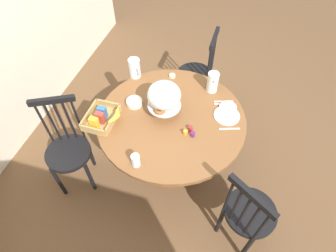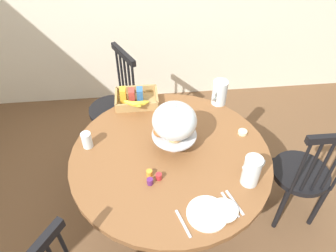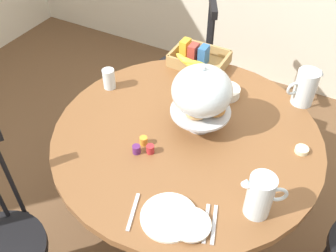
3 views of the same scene
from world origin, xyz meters
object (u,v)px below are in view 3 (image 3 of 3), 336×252
object	(u,v)px
dining_table	(185,162)
windsor_chair_near_window	(188,70)
pastry_stand_with_dome	(202,93)
china_plate_large	(169,217)
butter_dish	(302,150)
cereal_basket	(197,58)
drinking_glass	(109,79)
cereal_bowl	(226,92)
orange_juice_pitcher	(305,89)
china_plate_small	(191,224)
milk_pitcher	(260,197)

from	to	relation	value
dining_table	windsor_chair_near_window	bearing A→B (deg)	115.33
windsor_chair_near_window	pastry_stand_with_dome	distance (m)	1.00
china_plate_large	butter_dish	bearing A→B (deg)	58.53
cereal_basket	drinking_glass	bearing A→B (deg)	-127.35
china_plate_large	dining_table	bearing A→B (deg)	108.01
cereal_bowl	china_plate_large	bearing A→B (deg)	-83.52
pastry_stand_with_dome	cereal_bowl	size ratio (longest dim) A/B	2.46
windsor_chair_near_window	cereal_bowl	size ratio (longest dim) A/B	6.96
orange_juice_pitcher	cereal_bowl	xyz separation A→B (m)	(-0.36, -0.13, -0.06)
cereal_basket	butter_dish	bearing A→B (deg)	-29.53
windsor_chair_near_window	china_plate_small	bearing A→B (deg)	-63.73
orange_juice_pitcher	pastry_stand_with_dome	bearing A→B (deg)	-133.11
windsor_chair_near_window	butter_dish	bearing A→B (deg)	-38.17
cereal_bowl	drinking_glass	world-z (taller)	drinking_glass
dining_table	windsor_chair_near_window	xyz separation A→B (m)	(-0.40, 0.84, -0.09)
cereal_basket	windsor_chair_near_window	bearing A→B (deg)	122.32
pastry_stand_with_dome	orange_juice_pitcher	world-z (taller)	pastry_stand_with_dome
china_plate_small	butter_dish	distance (m)	0.63
dining_table	pastry_stand_with_dome	size ratio (longest dim) A/B	3.65
china_plate_large	china_plate_small	bearing A→B (deg)	2.49
pastry_stand_with_dome	orange_juice_pitcher	xyz separation A→B (m)	(0.38, 0.41, -0.11)
cereal_bowl	butter_dish	xyz separation A→B (m)	(0.45, -0.22, -0.01)
cereal_basket	china_plate_small	size ratio (longest dim) A/B	2.11
windsor_chair_near_window	china_plate_large	size ratio (longest dim) A/B	4.43
orange_juice_pitcher	milk_pitcher	distance (m)	0.74
windsor_chair_near_window	cereal_basket	bearing A→B (deg)	-57.68
china_plate_large	drinking_glass	size ratio (longest dim) A/B	2.00
milk_pitcher	china_plate_small	distance (m)	0.27
windsor_chair_near_window	drinking_glass	size ratio (longest dim) A/B	8.86
windsor_chair_near_window	china_plate_large	bearing A→B (deg)	-67.12
cereal_bowl	milk_pitcher	bearing A→B (deg)	-58.89
orange_juice_pitcher	cereal_basket	xyz separation A→B (m)	(-0.61, 0.05, -0.04)
orange_juice_pitcher	cereal_bowl	bearing A→B (deg)	-160.48
milk_pitcher	drinking_glass	bearing A→B (deg)	157.94
china_plate_small	cereal_bowl	bearing A→B (deg)	102.82
cereal_basket	dining_table	bearing A→B (deg)	-69.12
cereal_basket	china_plate_small	bearing A→B (deg)	-65.79
windsor_chair_near_window	china_plate_large	distance (m)	1.42
milk_pitcher	orange_juice_pitcher	bearing A→B (deg)	90.95
drinking_glass	cereal_basket	bearing A→B (deg)	52.65
windsor_chair_near_window	butter_dish	world-z (taller)	windsor_chair_near_window
windsor_chair_near_window	cereal_bowl	xyz separation A→B (m)	(0.45, -0.49, 0.31)
cereal_basket	butter_dish	world-z (taller)	cereal_basket
windsor_chair_near_window	butter_dish	distance (m)	1.18
cereal_bowl	dining_table	bearing A→B (deg)	-98.76
drinking_glass	cereal_bowl	bearing A→B (deg)	22.02
dining_table	milk_pitcher	size ratio (longest dim) A/B	6.49
drinking_glass	butter_dish	xyz separation A→B (m)	(1.02, 0.01, -0.04)
milk_pitcher	dining_table	bearing A→B (deg)	148.39
windsor_chair_near_window	cereal_basket	size ratio (longest dim) A/B	3.09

